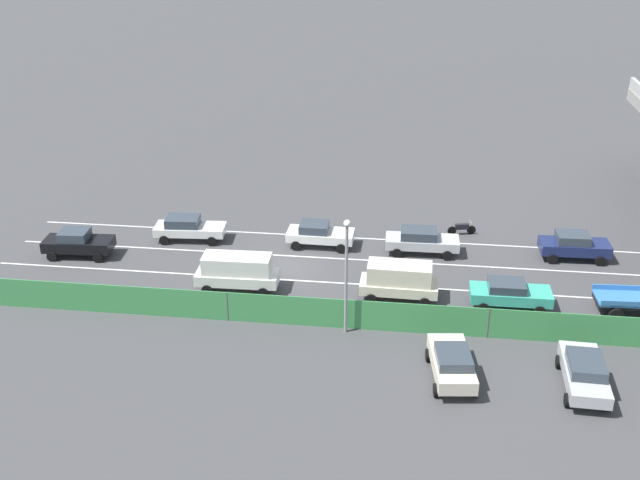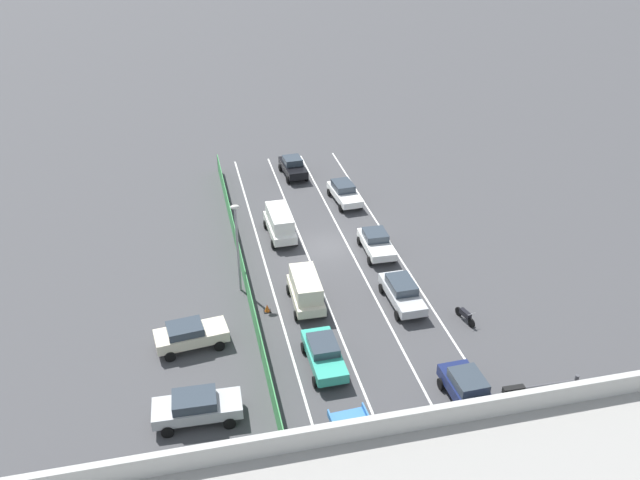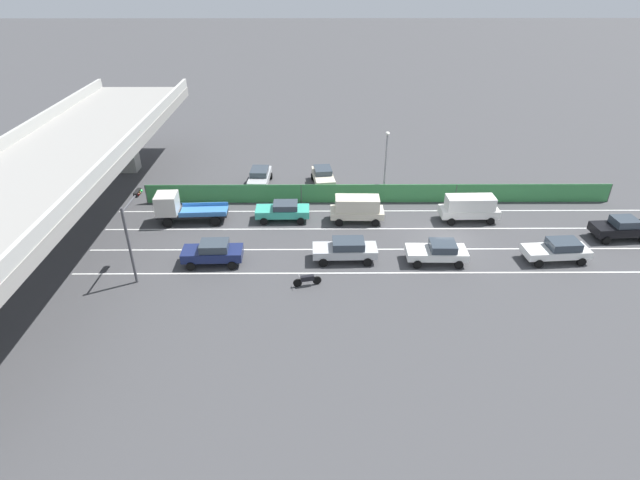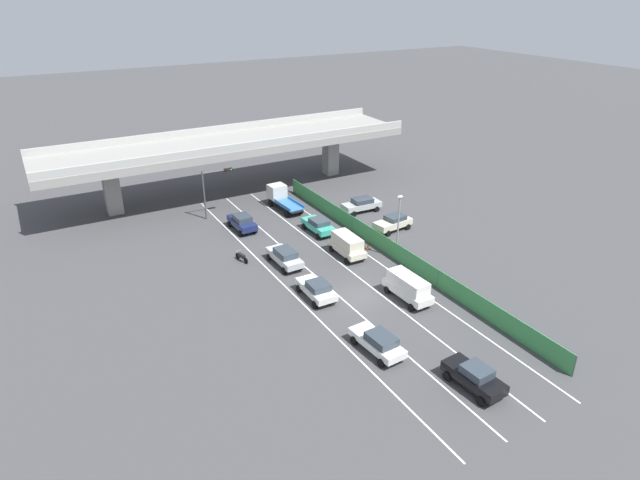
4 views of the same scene
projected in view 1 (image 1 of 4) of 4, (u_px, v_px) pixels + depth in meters
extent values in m
plane|color=#424244|center=(287.00, 267.00, 46.82)|extent=(300.00, 300.00, 0.00)
cube|color=silver|center=(369.00, 239.00, 50.69)|extent=(0.14, 45.65, 0.01)
cube|color=silver|center=(366.00, 260.00, 47.75)|extent=(0.14, 45.65, 0.01)
cube|color=silver|center=(362.00, 284.00, 44.81)|extent=(0.14, 45.65, 0.01)
cube|color=silver|center=(358.00, 312.00, 41.87)|extent=(0.14, 45.65, 0.01)
cube|color=#3D8E4C|center=(355.00, 315.00, 39.91)|extent=(0.06, 41.65, 1.74)
cylinder|color=#4C514C|center=(227.00, 306.00, 40.69)|extent=(0.10, 0.10, 1.74)
cylinder|color=#4C514C|center=(488.00, 323.00, 39.13)|extent=(0.10, 0.10, 1.74)
cube|color=silver|center=(238.00, 277.00, 43.94)|extent=(1.87, 4.86, 0.65)
cube|color=silver|center=(237.00, 264.00, 43.58)|extent=(1.64, 3.99, 1.04)
cylinder|color=black|center=(268.00, 279.00, 44.78)|extent=(0.23, 0.64, 0.64)
cylinder|color=black|center=(263.00, 293.00, 43.20)|extent=(0.23, 0.64, 0.64)
cylinder|color=black|center=(214.00, 276.00, 45.08)|extent=(0.23, 0.64, 0.64)
cylinder|color=black|center=(207.00, 290.00, 43.50)|extent=(0.23, 0.64, 0.64)
cube|color=white|center=(190.00, 229.00, 50.24)|extent=(2.09, 4.78, 0.55)
cube|color=#333D47|center=(183.00, 221.00, 50.02)|extent=(1.70, 2.26, 0.59)
cylinder|color=black|center=(217.00, 230.00, 51.14)|extent=(0.26, 0.65, 0.64)
cylinder|color=black|center=(212.00, 241.00, 49.54)|extent=(0.26, 0.65, 0.64)
cylinder|color=black|center=(170.00, 229.00, 51.30)|extent=(0.26, 0.65, 0.64)
cylinder|color=black|center=(164.00, 240.00, 49.70)|extent=(0.26, 0.65, 0.64)
cube|color=teal|center=(510.00, 295.00, 42.05)|extent=(1.81, 4.50, 0.61)
cube|color=#333D47|center=(507.00, 286.00, 41.85)|extent=(1.58, 2.04, 0.49)
cylinder|color=black|center=(535.00, 296.00, 42.89)|extent=(0.23, 0.64, 0.64)
cylinder|color=black|center=(540.00, 311.00, 41.30)|extent=(0.23, 0.64, 0.64)
cylinder|color=black|center=(481.00, 293.00, 43.20)|extent=(0.23, 0.64, 0.64)
cylinder|color=black|center=(483.00, 308.00, 41.61)|extent=(0.23, 0.64, 0.64)
cube|color=navy|center=(574.00, 247.00, 47.62)|extent=(1.90, 4.35, 0.67)
cube|color=#333D47|center=(573.00, 238.00, 47.38)|extent=(1.62, 2.05, 0.57)
cylinder|color=black|center=(594.00, 249.00, 48.51)|extent=(0.24, 0.65, 0.64)
cylinder|color=black|center=(600.00, 261.00, 46.90)|extent=(0.24, 0.65, 0.64)
cylinder|color=black|center=(547.00, 247.00, 48.76)|extent=(0.24, 0.65, 0.64)
cylinder|color=black|center=(552.00, 259.00, 47.15)|extent=(0.24, 0.65, 0.64)
cube|color=silver|center=(320.00, 235.00, 49.38)|extent=(1.93, 4.39, 0.56)
cube|color=#333D47|center=(314.00, 227.00, 49.20)|extent=(1.66, 1.86, 0.55)
cylinder|color=black|center=(344.00, 237.00, 50.20)|extent=(0.23, 0.64, 0.64)
cylinder|color=black|center=(341.00, 249.00, 48.54)|extent=(0.23, 0.64, 0.64)
cylinder|color=black|center=(301.00, 234.00, 50.58)|extent=(0.23, 0.64, 0.64)
cylinder|color=black|center=(296.00, 246.00, 48.92)|extent=(0.23, 0.64, 0.64)
cube|color=#B7BABC|center=(422.00, 242.00, 48.36)|extent=(1.83, 4.71, 0.60)
cube|color=#333D47|center=(419.00, 234.00, 48.14)|extent=(1.58, 2.32, 0.58)
cylinder|color=black|center=(446.00, 244.00, 49.19)|extent=(0.23, 0.64, 0.64)
cylinder|color=black|center=(447.00, 256.00, 47.61)|extent=(0.23, 0.64, 0.64)
cylinder|color=black|center=(397.00, 242.00, 49.50)|extent=(0.23, 0.64, 0.64)
cylinder|color=black|center=(397.00, 253.00, 47.92)|extent=(0.23, 0.64, 0.64)
cube|color=beige|center=(399.00, 286.00, 42.97)|extent=(1.93, 4.45, 0.59)
cube|color=beige|center=(399.00, 273.00, 42.62)|extent=(1.69, 3.65, 1.10)
cylinder|color=black|center=(425.00, 287.00, 43.79)|extent=(0.23, 0.64, 0.64)
cylinder|color=black|center=(424.00, 303.00, 42.14)|extent=(0.23, 0.64, 0.64)
cylinder|color=black|center=(374.00, 284.00, 44.19)|extent=(0.23, 0.64, 0.64)
cylinder|color=black|center=(371.00, 299.00, 42.54)|extent=(0.23, 0.64, 0.64)
cube|color=black|center=(79.00, 244.00, 48.00)|extent=(2.05, 4.44, 0.68)
cube|color=#333D47|center=(74.00, 235.00, 47.74)|extent=(1.67, 1.88, 0.58)
cylinder|color=black|center=(107.00, 246.00, 48.93)|extent=(0.26, 0.65, 0.64)
cylinder|color=black|center=(98.00, 258.00, 47.34)|extent=(0.26, 0.65, 0.64)
cylinder|color=black|center=(62.00, 245.00, 49.08)|extent=(0.26, 0.65, 0.64)
cylinder|color=black|center=(52.00, 257.00, 47.49)|extent=(0.26, 0.65, 0.64)
cube|color=#3875BC|center=(632.00, 299.00, 41.38)|extent=(2.12, 3.96, 0.10)
cube|color=#3875BC|center=(627.00, 288.00, 42.14)|extent=(0.28, 3.86, 0.35)
cube|color=#3875BC|center=(637.00, 304.00, 40.47)|extent=(0.28, 3.86, 0.35)
cylinder|color=black|center=(607.00, 298.00, 42.53)|extent=(0.30, 0.81, 0.80)
cylinder|color=black|center=(616.00, 315.00, 40.79)|extent=(0.30, 0.81, 0.80)
cylinder|color=black|center=(471.00, 230.00, 51.26)|extent=(0.23, 0.61, 0.60)
cylinder|color=black|center=(452.00, 231.00, 51.14)|extent=(0.23, 0.61, 0.60)
cube|color=black|center=(462.00, 227.00, 51.08)|extent=(0.48, 0.96, 0.36)
cylinder|color=#B2B2B2|center=(470.00, 222.00, 50.99)|extent=(0.59, 0.16, 0.03)
cube|color=beige|center=(451.00, 363.00, 35.89)|extent=(4.45, 2.30, 0.68)
cube|color=#333D47|center=(453.00, 357.00, 35.33)|extent=(2.22, 1.82, 0.49)
cylinder|color=black|center=(428.00, 355.00, 37.41)|extent=(0.66, 0.30, 0.64)
cylinder|color=black|center=(464.00, 355.00, 37.41)|extent=(0.66, 0.30, 0.64)
cylinder|color=black|center=(436.00, 390.00, 34.78)|extent=(0.66, 0.30, 0.64)
cylinder|color=black|center=(475.00, 390.00, 34.78)|extent=(0.66, 0.30, 0.64)
cube|color=#B2B5B7|center=(584.00, 374.00, 35.17)|extent=(4.63, 1.96, 0.62)
cube|color=#333D47|center=(586.00, 365.00, 34.83)|extent=(2.28, 1.67, 0.53)
cylinder|color=black|center=(558.00, 362.00, 36.89)|extent=(0.65, 0.24, 0.64)
cylinder|color=black|center=(597.00, 365.00, 36.63)|extent=(0.65, 0.24, 0.64)
cylinder|color=black|center=(567.00, 400.00, 34.11)|extent=(0.65, 0.24, 0.64)
cylinder|color=black|center=(609.00, 404.00, 33.85)|extent=(0.65, 0.24, 0.64)
cylinder|color=gray|center=(346.00, 281.00, 38.73)|extent=(0.16, 0.16, 6.12)
ellipsoid|color=silver|center=(347.00, 223.00, 37.37)|extent=(0.60, 0.36, 0.28)
cone|color=orange|center=(401.00, 317.00, 40.82)|extent=(0.36, 0.36, 0.55)
cube|color=black|center=(400.00, 321.00, 40.93)|extent=(0.47, 0.47, 0.03)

